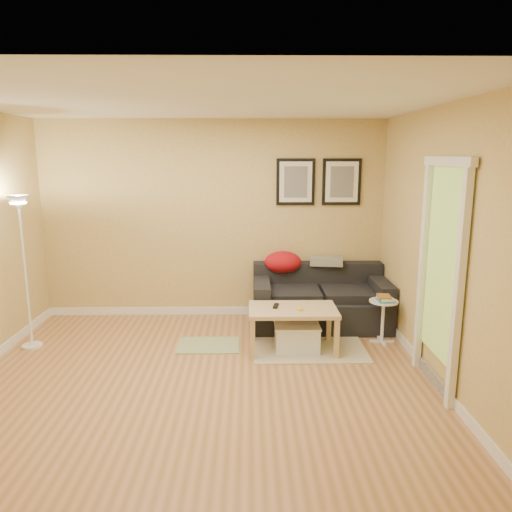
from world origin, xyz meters
name	(u,v)px	position (x,y,z in m)	size (l,w,h in m)	color
floor	(201,379)	(0.00, 0.00, 0.00)	(4.50, 4.50, 0.00)	#BA7F50
ceiling	(194,101)	(0.00, 0.00, 2.60)	(4.50, 4.50, 0.00)	white
wall_back	(213,220)	(0.00, 2.00, 1.30)	(4.50, 4.50, 0.00)	tan
wall_front	(158,320)	(0.00, -2.00, 1.30)	(4.50, 4.50, 0.00)	tan
wall_right	(440,248)	(2.25, 0.00, 1.30)	(4.00, 4.00, 0.00)	tan
baseboard_back	(215,311)	(0.00, 1.99, 0.05)	(4.50, 0.02, 0.10)	white
baseboard_right	(430,373)	(2.24, 0.00, 0.05)	(0.02, 4.00, 0.10)	white
sofa	(321,297)	(1.38, 1.53, 0.38)	(1.70, 0.90, 0.75)	black
red_throw	(283,262)	(0.91, 1.80, 0.77)	(0.48, 0.36, 0.28)	red
plaid_throw	(326,261)	(1.49, 1.83, 0.78)	(0.42, 0.26, 0.10)	tan
framed_print_left	(296,182)	(1.08, 1.98, 1.80)	(0.50, 0.04, 0.60)	black
framed_print_right	(342,182)	(1.68, 1.98, 1.80)	(0.50, 0.04, 0.60)	black
area_rug	(309,348)	(1.15, 0.75, 0.01)	(1.25, 0.85, 0.01)	beige
green_runner	(209,345)	(0.01, 0.86, 0.01)	(0.70, 0.50, 0.01)	#668C4C
coffee_table	(292,329)	(0.96, 0.73, 0.24)	(0.97, 0.59, 0.49)	tan
remote_control	(276,306)	(0.77, 0.78, 0.50)	(0.05, 0.16, 0.02)	black
tape_roll	(299,309)	(1.02, 0.65, 0.50)	(0.07, 0.07, 0.03)	yellow
storage_bin	(297,337)	(1.00, 0.71, 0.15)	(0.50, 0.36, 0.31)	white
side_table	(383,321)	(2.02, 0.94, 0.25)	(0.33, 0.33, 0.50)	white
book_stack	(385,298)	(2.02, 0.92, 0.54)	(0.16, 0.21, 0.07)	teal
floor_lamp	(26,277)	(-2.00, 0.85, 0.82)	(0.22, 0.22, 1.73)	white
doorway	(439,280)	(2.20, -0.15, 1.02)	(0.12, 1.01, 2.13)	white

